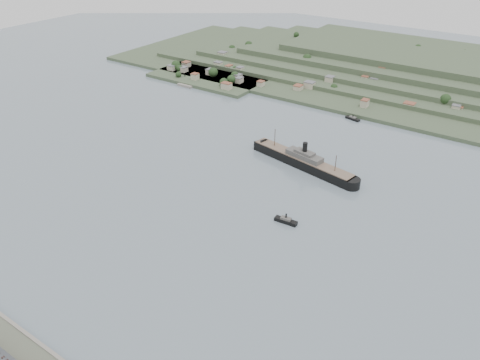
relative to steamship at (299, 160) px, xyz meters
The scene contains 6 objects.
ground 102.72m from the steamship, 97.10° to the right, with size 1400.00×1400.00×0.00m, color slate.
far_peninsula 291.77m from the steamship, 87.01° to the left, with size 760.00×309.00×30.00m.
steamship is the anchor object (origin of this frame).
tugboat 89.46m from the steamship, 67.79° to the right, with size 17.27×5.76×7.64m.
ferry_west 266.31m from the steamship, 152.44° to the left, with size 18.10×10.48×6.56m.
ferry_east 122.17m from the steamship, 90.52° to the left, with size 16.96×7.88×6.14m.
Camera 1 is at (175.36, -226.46, 197.01)m, focal length 35.00 mm.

